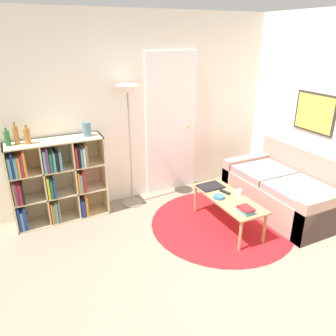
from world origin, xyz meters
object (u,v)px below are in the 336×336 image
bookshelf (55,180)px  couch (286,190)px  bowl (219,197)px  floor_lamp (128,109)px  laptop (211,186)px  bottle_middle (16,135)px  bottle_left (7,138)px  bottle_right (27,136)px  coffee_table (228,200)px  cup (239,192)px  vase_on_shelf (87,129)px

bookshelf → couch: (2.91, -1.11, -0.28)m
bookshelf → bowl: size_ratio=8.62×
floor_lamp → laptop: size_ratio=5.19×
floor_lamp → bottle_middle: bearing=177.8°
couch → bowl: bearing=179.8°
bookshelf → bowl: bearing=-31.9°
floor_lamp → bottle_left: 1.49m
bookshelf → floor_lamp: size_ratio=0.69×
bottle_right → floor_lamp: bearing=-0.7°
bowl → coffee_table: bearing=-13.1°
couch → bottle_right: 3.45m
bookshelf → cup: bearing=-29.2°
cup → bottle_left: size_ratio=0.35×
bottle_right → couch: bearing=-19.2°
coffee_table → vase_on_shelf: 1.99m
vase_on_shelf → bowl: bearing=-40.0°
bottle_middle → bottle_right: (0.12, -0.04, -0.02)m
bookshelf → coffee_table: (1.90, -1.13, -0.19)m
bowl → vase_on_shelf: bearing=140.0°
bookshelf → bowl: (1.78, -1.11, -0.13)m
bottle_left → bottle_middle: size_ratio=0.79×
bottle_right → vase_on_shelf: 0.70m
floor_lamp → bottle_right: 1.27m
bottle_middle → cup: bearing=-25.9°
laptop → bowl: bowl is taller
coffee_table → couch: bearing=1.4°
floor_lamp → cup: size_ratio=22.25×
cup → bottle_middle: 2.77m
coffee_table → bowl: size_ratio=7.88×
couch → bowl: couch is taller
bowl → bottle_right: size_ratio=0.59×
couch → cup: size_ratio=20.99×
cup → bottle_middle: (-2.40, 1.17, 0.75)m
bowl → bottle_left: bottle_left is taller
cup → bottle_middle: size_ratio=0.28×
bowl → bottle_middle: bottle_middle is taller
floor_lamp → vase_on_shelf: bearing=177.6°
coffee_table → bottle_right: bearing=152.3°
bottle_left → bottle_right: bearing=-6.2°
bowl → vase_on_shelf: vase_on_shelf is taller
couch → bowl: (-1.13, 0.00, 0.15)m
bookshelf → cup: bookshelf is taller
laptop → vase_on_shelf: vase_on_shelf is taller
coffee_table → bottle_left: 2.73m
cup → couch: bearing=2.4°
bottle_middle → vase_on_shelf: 0.82m
floor_lamp → vase_on_shelf: size_ratio=9.47×
bottle_middle → couch: bearing=-19.1°
bookshelf → laptop: size_ratio=3.58×
bottle_right → bowl: bearing=-28.4°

